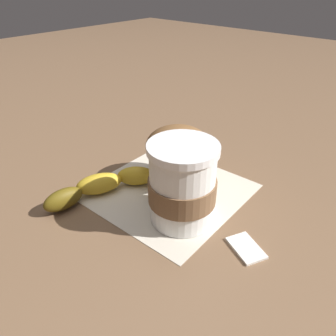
% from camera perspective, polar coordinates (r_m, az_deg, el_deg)
% --- Properties ---
extents(ground_plane, '(3.00, 3.00, 0.00)m').
position_cam_1_polar(ground_plane, '(0.53, -0.00, -4.00)').
color(ground_plane, brown).
extents(paper_napkin, '(0.23, 0.23, 0.00)m').
position_cam_1_polar(paper_napkin, '(0.53, -0.00, -3.93)').
color(paper_napkin, beige).
rests_on(paper_napkin, ground_plane).
extents(coffee_cup, '(0.09, 0.09, 0.12)m').
position_cam_1_polar(coffee_cup, '(0.44, 2.50, -2.93)').
color(coffee_cup, white).
rests_on(coffee_cup, paper_napkin).
extents(muffin, '(0.10, 0.10, 0.10)m').
position_cam_1_polar(muffin, '(0.52, 1.75, 2.69)').
color(muffin, beige).
rests_on(muffin, paper_napkin).
extents(banana, '(0.09, 0.18, 0.03)m').
position_cam_1_polar(banana, '(0.52, -11.67, -3.01)').
color(banana, gold).
rests_on(banana, paper_napkin).
extents(sugar_packet, '(0.06, 0.05, 0.01)m').
position_cam_1_polar(sugar_packet, '(0.44, 13.47, -13.22)').
color(sugar_packet, white).
rests_on(sugar_packet, ground_plane).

